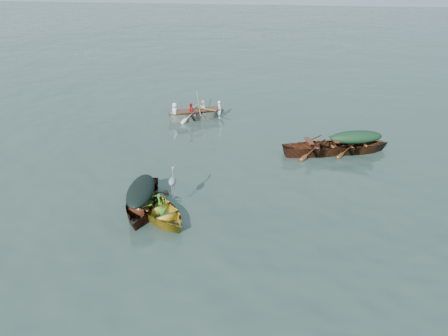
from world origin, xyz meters
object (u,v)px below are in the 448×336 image
object	(u,v)px
dark_covered_boat	(142,209)
open_wooden_boat	(320,154)
green_tarp_boat	(354,152)
rowed_boat	(198,119)
yellow_dinghy	(160,217)
heron	(173,186)

from	to	relation	value
dark_covered_boat	open_wooden_boat	size ratio (longest dim) A/B	0.90
green_tarp_boat	rowed_boat	bearing A→B (deg)	50.33
dark_covered_boat	green_tarp_boat	world-z (taller)	dark_covered_boat
yellow_dinghy	heron	bearing A→B (deg)	5.19
yellow_dinghy	open_wooden_boat	size ratio (longest dim) A/B	0.76
rowed_boat	heron	world-z (taller)	heron
heron	open_wooden_boat	bearing A→B (deg)	2.81
yellow_dinghy	open_wooden_boat	world-z (taller)	open_wooden_boat
yellow_dinghy	rowed_boat	world-z (taller)	rowed_boat
rowed_boat	yellow_dinghy	bearing A→B (deg)	158.64
yellow_dinghy	open_wooden_boat	xyz separation A→B (m)	(5.11, 5.69, 0.00)
dark_covered_boat	green_tarp_boat	xyz separation A→B (m)	(7.18, 5.71, 0.00)
green_tarp_boat	heron	bearing A→B (deg)	116.23
dark_covered_boat	green_tarp_boat	distance (m)	9.17
open_wooden_boat	heron	size ratio (longest dim) A/B	4.72
dark_covered_boat	green_tarp_boat	bearing A→B (deg)	30.48
green_tarp_boat	heron	world-z (taller)	heron
yellow_dinghy	dark_covered_boat	distance (m)	0.78
yellow_dinghy	heron	world-z (taller)	heron
green_tarp_boat	rowed_boat	world-z (taller)	rowed_boat
open_wooden_boat	heron	distance (m)	7.15
open_wooden_boat	rowed_boat	size ratio (longest dim) A/B	1.09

